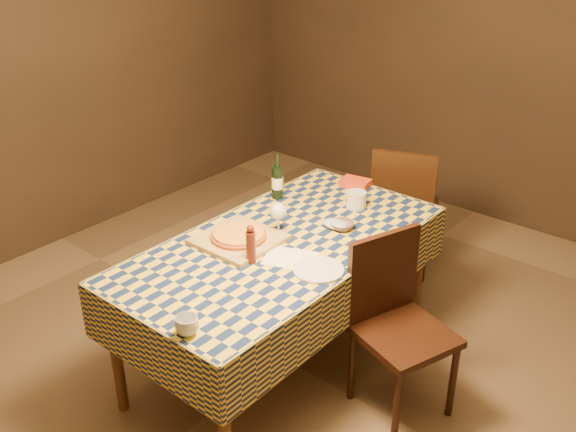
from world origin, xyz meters
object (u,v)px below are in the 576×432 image
at_px(white_plate, 318,270).
at_px(chair_right, 395,315).
at_px(cutting_board, 239,239).
at_px(chair_far, 404,203).
at_px(bowl, 342,226).
at_px(pizza, 239,235).
at_px(wine_bottle, 277,182).
at_px(dining_table, 282,254).

relative_size(white_plate, chair_right, 0.27).
xyz_separation_m(cutting_board, chair_far, (0.17, 1.42, -0.26)).
bearing_deg(cutting_board, chair_right, 18.57).
bearing_deg(chair_far, cutting_board, -96.74).
xyz_separation_m(chair_far, chair_right, (0.64, -1.15, 0.00)).
relative_size(white_plate, chair_far, 0.27).
relative_size(cutting_board, chair_right, 0.42).
relative_size(cutting_board, chair_far, 0.42).
distance_m(cutting_board, chair_far, 1.45).
relative_size(bowl, chair_far, 0.14).
bearing_deg(pizza, chair_right, 18.57).
bearing_deg(cutting_board, wine_bottle, 110.32).
bearing_deg(pizza, white_plate, 3.70).
xyz_separation_m(dining_table, white_plate, (0.33, -0.11, 0.08)).
distance_m(cutting_board, wine_bottle, 0.59).
distance_m(white_plate, chair_far, 1.45).
relative_size(dining_table, cutting_board, 4.67).
height_order(cutting_board, chair_right, chair_right).
xyz_separation_m(pizza, wine_bottle, (-0.20, 0.54, 0.06)).
relative_size(pizza, white_plate, 1.51).
relative_size(dining_table, wine_bottle, 6.65).
bearing_deg(bowl, dining_table, -116.71).
bearing_deg(chair_right, white_plate, -142.09).
height_order(cutting_board, bowl, bowl).
bearing_deg(wine_bottle, chair_far, 67.23).
height_order(dining_table, chair_far, chair_far).
distance_m(dining_table, chair_right, 0.67).
height_order(wine_bottle, white_plate, wine_bottle).
xyz_separation_m(dining_table, wine_bottle, (-0.37, 0.40, 0.18)).
height_order(cutting_board, pizza, pizza).
bearing_deg(chair_right, cutting_board, -161.43).
height_order(wine_bottle, chair_far, wine_bottle).
relative_size(bowl, white_plate, 0.52).
xyz_separation_m(dining_table, pizza, (-0.17, -0.14, 0.12)).
bearing_deg(chair_far, wine_bottle, -112.77).
relative_size(cutting_board, pizza, 1.05).
bearing_deg(bowl, chair_right, -21.98).
xyz_separation_m(pizza, bowl, (0.33, 0.46, -0.02)).
xyz_separation_m(bowl, wine_bottle, (-0.53, 0.08, 0.08)).
bearing_deg(pizza, wine_bottle, 110.32).
distance_m(dining_table, cutting_board, 0.24).
relative_size(chair_far, chair_right, 1.00).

